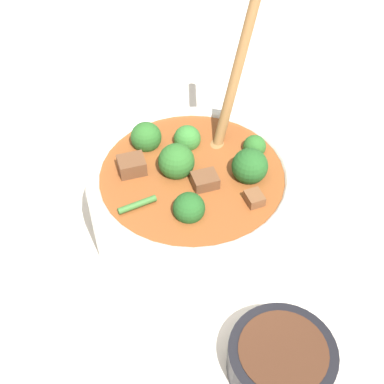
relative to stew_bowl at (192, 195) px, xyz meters
name	(u,v)px	position (x,y,z in m)	size (l,w,h in m)	color
ground_plane	(192,227)	(0.00, 0.00, -0.06)	(4.00, 4.00, 0.00)	silver
stew_bowl	(192,195)	(0.00, 0.00, 0.00)	(0.28, 0.24, 0.29)	white
condiment_bowl	(281,358)	(-0.14, -0.15, -0.04)	(0.11, 0.11, 0.04)	black
empty_plate	(47,135)	(0.08, 0.26, -0.05)	(0.20, 0.20, 0.02)	white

